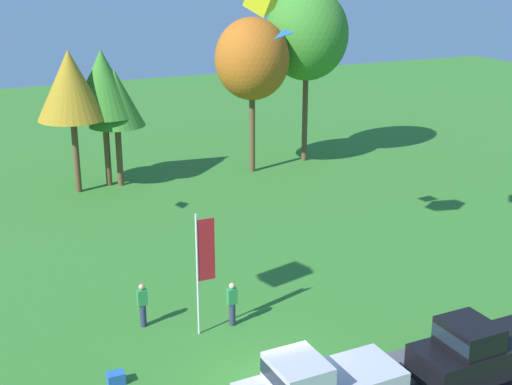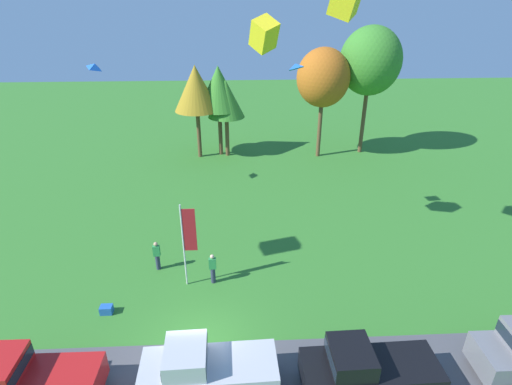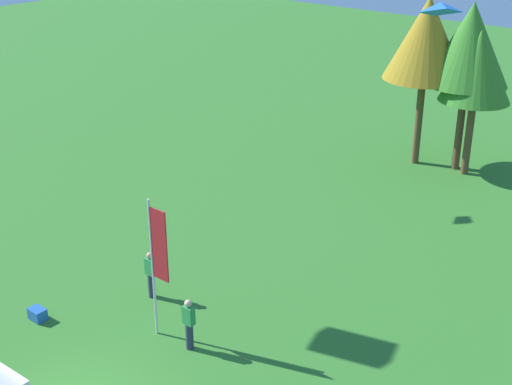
{
  "view_description": "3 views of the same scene",
  "coord_description": "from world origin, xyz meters",
  "px_view_note": "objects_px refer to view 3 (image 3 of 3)",
  "views": [
    {
      "loc": [
        -8.57,
        -17.66,
        13.08
      ],
      "look_at": [
        0.99,
        3.34,
        5.4
      ],
      "focal_mm": 50.0,
      "sensor_mm": 36.0,
      "label": 1
    },
    {
      "loc": [
        1.81,
        -12.42,
        13.36
      ],
      "look_at": [
        2.77,
        6.86,
        3.85
      ],
      "focal_mm": 28.0,
      "sensor_mm": 36.0,
      "label": 2
    },
    {
      "loc": [
        13.34,
        -8.37,
        13.14
      ],
      "look_at": [
        1.65,
        5.91,
        4.96
      ],
      "focal_mm": 50.0,
      "sensor_mm": 36.0,
      "label": 3
    }
  ],
  "objects_px": {
    "person_beside_suv": "(151,274)",
    "cooler_box": "(38,314)",
    "tree_center_back": "(470,45)",
    "person_watching_sky": "(189,324)",
    "kite_diamond_over_trees": "(440,7)",
    "tree_left_of_center": "(427,39)",
    "tree_right_of_center": "(478,67)",
    "flag_banner": "(157,253)"
  },
  "relations": [
    {
      "from": "flag_banner",
      "to": "cooler_box",
      "type": "distance_m",
      "value": 5.04
    },
    {
      "from": "person_watching_sky",
      "to": "person_beside_suv",
      "type": "bearing_deg",
      "value": 157.09
    },
    {
      "from": "kite_diamond_over_trees",
      "to": "flag_banner",
      "type": "bearing_deg",
      "value": -136.85
    },
    {
      "from": "person_watching_sky",
      "to": "tree_right_of_center",
      "type": "bearing_deg",
      "value": 88.49
    },
    {
      "from": "cooler_box",
      "to": "kite_diamond_over_trees",
      "type": "relative_size",
      "value": 0.65
    },
    {
      "from": "flag_banner",
      "to": "kite_diamond_over_trees",
      "type": "relative_size",
      "value": 5.35
    },
    {
      "from": "person_beside_suv",
      "to": "tree_center_back",
      "type": "relative_size",
      "value": 0.21
    },
    {
      "from": "person_watching_sky",
      "to": "kite_diamond_over_trees",
      "type": "relative_size",
      "value": 1.97
    },
    {
      "from": "tree_center_back",
      "to": "flag_banner",
      "type": "xyz_separation_m",
      "value": [
        -0.98,
        -18.94,
        -3.18
      ]
    },
    {
      "from": "tree_left_of_center",
      "to": "tree_center_back",
      "type": "relative_size",
      "value": 1.02
    },
    {
      "from": "tree_left_of_center",
      "to": "kite_diamond_over_trees",
      "type": "height_order",
      "value": "kite_diamond_over_trees"
    },
    {
      "from": "tree_right_of_center",
      "to": "flag_banner",
      "type": "distance_m",
      "value": 18.82
    },
    {
      "from": "tree_right_of_center",
      "to": "flag_banner",
      "type": "bearing_deg",
      "value": -94.93
    },
    {
      "from": "person_beside_suv",
      "to": "cooler_box",
      "type": "height_order",
      "value": "person_beside_suv"
    },
    {
      "from": "person_watching_sky",
      "to": "flag_banner",
      "type": "xyz_separation_m",
      "value": [
        -1.12,
        -0.09,
        2.06
      ]
    },
    {
      "from": "person_watching_sky",
      "to": "tree_center_back",
      "type": "relative_size",
      "value": 0.21
    },
    {
      "from": "person_watching_sky",
      "to": "tree_right_of_center",
      "type": "relative_size",
      "value": 0.25
    },
    {
      "from": "person_beside_suv",
      "to": "cooler_box",
      "type": "xyz_separation_m",
      "value": [
        -1.85,
        -3.3,
        -0.68
      ]
    },
    {
      "from": "cooler_box",
      "to": "tree_center_back",
      "type": "bearing_deg",
      "value": 77.16
    },
    {
      "from": "person_watching_sky",
      "to": "tree_center_back",
      "type": "height_order",
      "value": "tree_center_back"
    },
    {
      "from": "tree_right_of_center",
      "to": "flag_banner",
      "type": "relative_size",
      "value": 1.49
    },
    {
      "from": "tree_left_of_center",
      "to": "tree_center_back",
      "type": "xyz_separation_m",
      "value": [
        1.92,
        0.54,
        -0.11
      ]
    },
    {
      "from": "tree_center_back",
      "to": "cooler_box",
      "type": "xyz_separation_m",
      "value": [
        -4.76,
        -20.87,
        -5.92
      ]
    },
    {
      "from": "cooler_box",
      "to": "kite_diamond_over_trees",
      "type": "height_order",
      "value": "kite_diamond_over_trees"
    },
    {
      "from": "tree_center_back",
      "to": "cooler_box",
      "type": "height_order",
      "value": "tree_center_back"
    },
    {
      "from": "person_watching_sky",
      "to": "tree_center_back",
      "type": "xyz_separation_m",
      "value": [
        -0.14,
        18.85,
        5.24
      ]
    },
    {
      "from": "person_beside_suv",
      "to": "tree_right_of_center",
      "type": "distance_m",
      "value": 18.13
    },
    {
      "from": "tree_center_back",
      "to": "kite_diamond_over_trees",
      "type": "height_order",
      "value": "kite_diamond_over_trees"
    },
    {
      "from": "person_watching_sky",
      "to": "kite_diamond_over_trees",
      "type": "distance_m",
      "value": 11.49
    },
    {
      "from": "tree_right_of_center",
      "to": "tree_left_of_center",
      "type": "bearing_deg",
      "value": -175.29
    },
    {
      "from": "person_beside_suv",
      "to": "tree_left_of_center",
      "type": "relative_size",
      "value": 0.21
    },
    {
      "from": "person_watching_sky",
      "to": "kite_diamond_over_trees",
      "type": "bearing_deg",
      "value": 48.91
    },
    {
      "from": "tree_right_of_center",
      "to": "cooler_box",
      "type": "xyz_separation_m",
      "value": [
        -5.38,
        -20.54,
        -5.04
      ]
    },
    {
      "from": "person_beside_suv",
      "to": "kite_diamond_over_trees",
      "type": "bearing_deg",
      "value": 27.5
    },
    {
      "from": "tree_center_back",
      "to": "tree_right_of_center",
      "type": "distance_m",
      "value": 1.12
    },
    {
      "from": "tree_center_back",
      "to": "kite_diamond_over_trees",
      "type": "relative_size",
      "value": 9.31
    },
    {
      "from": "tree_right_of_center",
      "to": "flag_banner",
      "type": "xyz_separation_m",
      "value": [
        -1.61,
        -18.61,
        -2.31
      ]
    },
    {
      "from": "person_beside_suv",
      "to": "person_watching_sky",
      "type": "xyz_separation_m",
      "value": [
        3.04,
        -1.28,
        0.0
      ]
    },
    {
      "from": "person_beside_suv",
      "to": "tree_left_of_center",
      "type": "distance_m",
      "value": 17.87
    },
    {
      "from": "person_watching_sky",
      "to": "flag_banner",
      "type": "distance_m",
      "value": 2.35
    },
    {
      "from": "tree_center_back",
      "to": "kite_diamond_over_trees",
      "type": "distance_m",
      "value": 14.91
    },
    {
      "from": "cooler_box",
      "to": "tree_right_of_center",
      "type": "bearing_deg",
      "value": 75.32
    }
  ]
}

